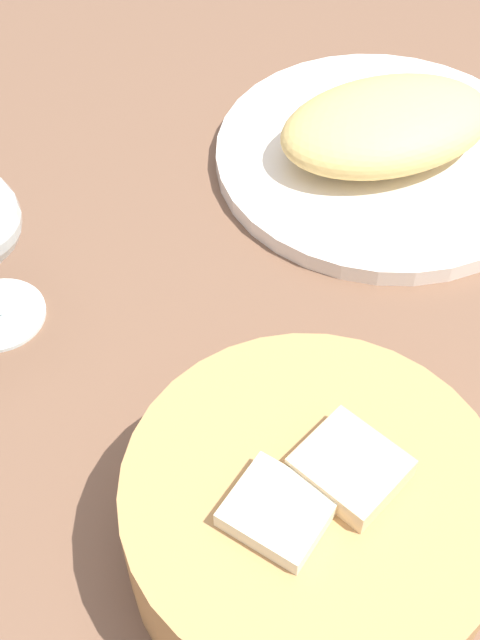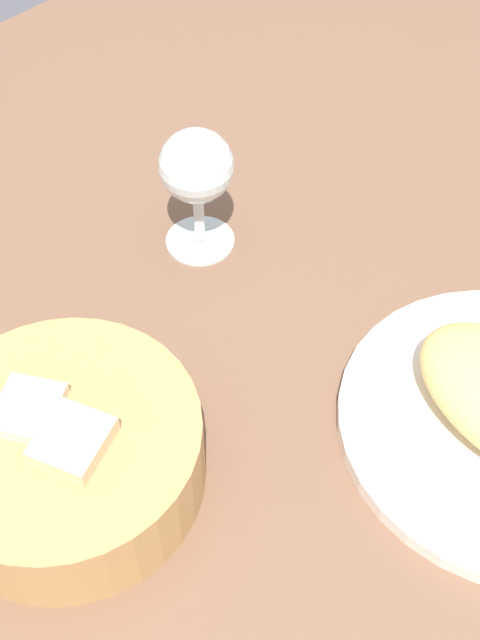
{
  "view_description": "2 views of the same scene",
  "coord_description": "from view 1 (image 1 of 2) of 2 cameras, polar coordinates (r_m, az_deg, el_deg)",
  "views": [
    {
      "loc": [
        26.87,
        34.29,
        45.55
      ],
      "look_at": [
        11.19,
        2.81,
        3.02
      ],
      "focal_mm": 48.65,
      "sensor_mm": 36.0,
      "label": 1
    },
    {
      "loc": [
        -15.78,
        30.28,
        54.68
      ],
      "look_at": [
        11.99,
        0.92,
        5.99
      ],
      "focal_mm": 46.05,
      "sensor_mm": 36.0,
      "label": 2
    }
  ],
  "objects": [
    {
      "name": "lettuce_garnish",
      "position": [
        0.75,
        11.73,
        13.61
      ],
      "size": [
        4.52,
        4.52,
        1.11
      ],
      "primitive_type": "cone",
      "color": "#3D8133",
      "rests_on": "plate"
    },
    {
      "name": "plate",
      "position": [
        0.71,
        9.31,
        10.54
      ],
      "size": [
        26.48,
        26.48,
        1.4
      ],
      "primitive_type": "cylinder",
      "color": "white",
      "rests_on": "ground_plane"
    },
    {
      "name": "bread_basket",
      "position": [
        0.47,
        4.69,
        -12.77
      ],
      "size": [
        19.89,
        19.89,
        8.06
      ],
      "color": "tan",
      "rests_on": "ground_plane"
    },
    {
      "name": "omelette",
      "position": [
        0.69,
        9.64,
        12.52
      ],
      "size": [
        18.26,
        12.44,
        4.84
      ],
      "primitive_type": "ellipsoid",
      "rotation": [
        0.0,
        0.0,
        -0.11
      ],
      "color": "#E4C06C",
      "rests_on": "plate"
    },
    {
      "name": "ground_plane",
      "position": [
        0.64,
        7.91,
        2.9
      ],
      "size": [
        140.0,
        140.0,
        2.0
      ],
      "primitive_type": "cube",
      "color": "brown"
    }
  ]
}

